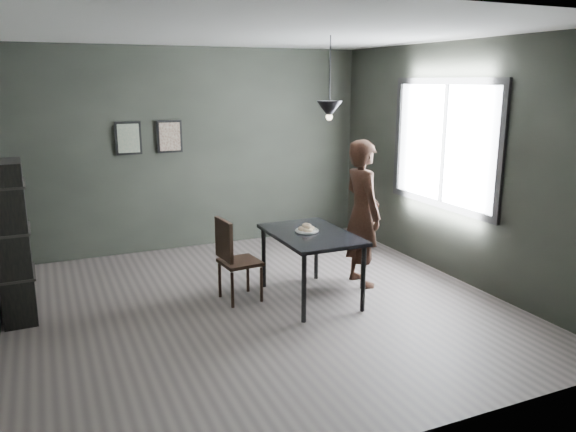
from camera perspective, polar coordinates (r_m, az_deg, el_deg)
name	(u,v)px	position (r m, az deg, el deg)	size (l,w,h in m)	color
ground	(260,307)	(6.07, -2.87, -9.17)	(5.00, 5.00, 0.00)	#3D3735
back_wall	(195,150)	(8.04, -9.46, 6.66)	(5.00, 0.10, 2.80)	black
ceiling	(256,32)	(5.61, -3.22, 18.21)	(5.00, 5.00, 0.02)	silver
window_assembly	(444,144)	(7.07, 15.55, 7.05)	(0.04, 1.96, 1.56)	white
cafe_table	(311,240)	(6.07, 2.35, -2.43)	(0.80, 1.20, 0.75)	black
white_plate	(307,231)	(6.09, 1.93, -1.56)	(0.23, 0.23, 0.01)	white
donut_pile	(307,228)	(6.08, 1.93, -1.24)	(0.19, 0.18, 0.08)	beige
woman	(362,213)	(6.54, 7.56, 0.27)	(0.62, 0.41, 1.70)	black
wood_chair	(233,255)	(6.07, -5.63, -3.93)	(0.44, 0.44, 0.92)	black
shelf_unit	(13,243)	(6.12, -26.18, -2.45)	(0.30, 0.54, 1.61)	black
pendant_lamp	(329,109)	(6.05, 4.22, 10.76)	(0.28, 0.28, 0.86)	black
framed_print_left	(128,138)	(7.81, -15.91, 7.61)	(0.34, 0.04, 0.44)	black
framed_print_right	(170,137)	(7.90, -11.93, 7.90)	(0.34, 0.04, 0.44)	black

